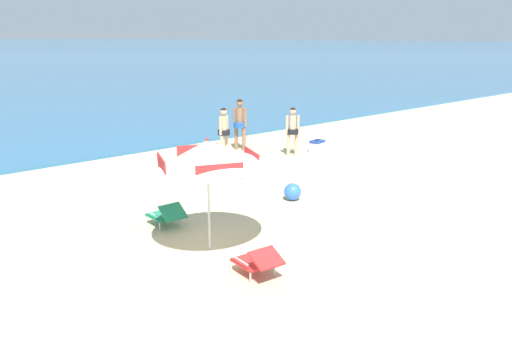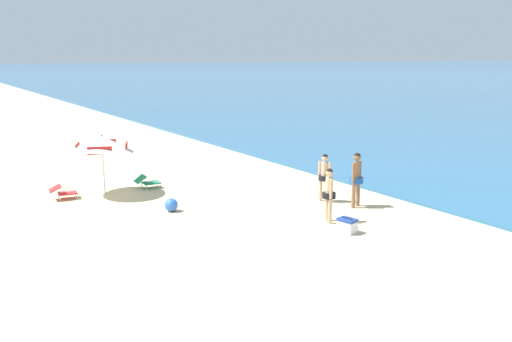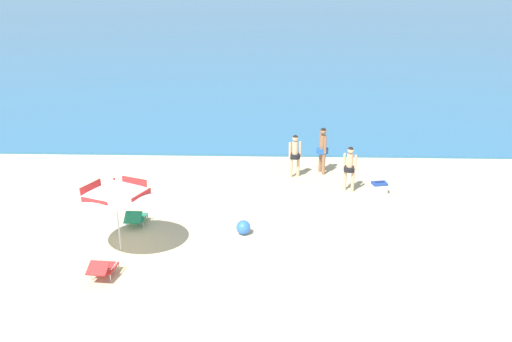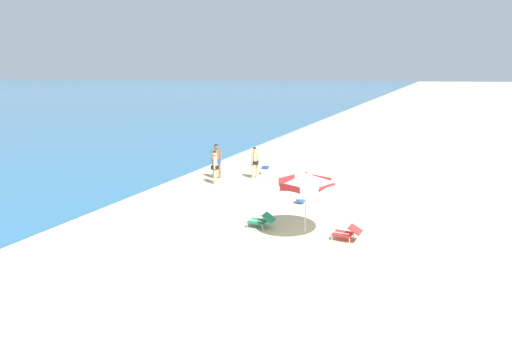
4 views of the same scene
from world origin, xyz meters
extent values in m
plane|color=#CCB78C|center=(0.00, 0.00, 0.00)|extent=(800.00, 800.00, 0.00)
cylinder|color=silver|center=(-4.63, 1.42, 1.03)|extent=(0.04, 0.04, 2.06)
cone|color=white|center=(-4.63, 1.42, 1.81)|extent=(3.01, 3.03, 0.73)
cube|color=red|center=(-4.31, 2.17, 1.69)|extent=(0.76, 0.35, 0.28)
cube|color=red|center=(-5.38, 1.73, 1.69)|extent=(0.35, 0.76, 0.28)
cube|color=red|center=(-4.94, 0.66, 1.69)|extent=(0.76, 0.35, 0.28)
cube|color=red|center=(-3.87, 1.10, 1.69)|extent=(0.35, 0.76, 0.28)
sphere|color=red|center=(-4.63, 1.42, 2.09)|extent=(0.06, 0.06, 0.06)
cube|color=#1E7F56|center=(-4.58, 3.13, 0.20)|extent=(0.53, 0.61, 0.04)
cube|color=#1E7F56|center=(-4.59, 2.71, 0.39)|extent=(0.50, 0.38, 0.27)
cylinder|color=silver|center=(-4.82, 3.42, 0.09)|extent=(0.03, 0.03, 0.18)
cylinder|color=silver|center=(-4.33, 3.41, 0.09)|extent=(0.03, 0.03, 0.18)
cylinder|color=silver|center=(-4.83, 2.85, 0.09)|extent=(0.03, 0.03, 0.18)
cylinder|color=silver|center=(-4.34, 2.84, 0.09)|extent=(0.03, 0.03, 0.18)
cylinder|color=silver|center=(-4.86, 3.14, 0.32)|extent=(0.03, 0.54, 0.02)
cylinder|color=silver|center=(-4.30, 3.13, 0.32)|extent=(0.03, 0.54, 0.02)
cube|color=red|center=(-4.67, 0.15, 0.20)|extent=(0.58, 0.65, 0.04)
cube|color=red|center=(-4.71, -0.24, 0.41)|extent=(0.53, 0.44, 0.22)
cylinder|color=silver|center=(-4.89, 0.45, 0.09)|extent=(0.03, 0.03, 0.18)
cylinder|color=silver|center=(-4.40, 0.41, 0.09)|extent=(0.03, 0.03, 0.18)
cylinder|color=silver|center=(-4.94, -0.11, 0.09)|extent=(0.03, 0.03, 0.18)
cylinder|color=silver|center=(-4.45, -0.16, 0.09)|extent=(0.03, 0.03, 0.18)
cylinder|color=silver|center=(-4.95, 0.17, 0.32)|extent=(0.08, 0.54, 0.02)
cylinder|color=silver|center=(-4.39, 0.12, 0.32)|extent=(0.08, 0.54, 0.02)
cylinder|color=#D8A87F|center=(2.01, 6.04, 0.39)|extent=(0.11, 0.11, 0.79)
cylinder|color=#D8A87F|center=(2.27, 5.93, 0.39)|extent=(0.11, 0.11, 0.79)
cylinder|color=black|center=(2.14, 5.98, 0.81)|extent=(0.39, 0.39, 0.16)
cylinder|color=#D8A87F|center=(2.14, 5.98, 1.06)|extent=(0.22, 0.22, 0.56)
cylinder|color=#D8A87F|center=(1.96, 6.07, 1.05)|extent=(0.09, 0.09, 0.59)
cylinder|color=#D8A87F|center=(2.32, 5.90, 1.05)|extent=(0.09, 0.09, 0.59)
sphere|color=#D8A87F|center=(2.14, 5.98, 1.48)|extent=(0.21, 0.21, 0.21)
sphere|color=black|center=(2.14, 5.98, 1.51)|extent=(0.20, 0.20, 0.20)
cylinder|color=#8C6042|center=(1.31, 7.92, 0.43)|extent=(0.13, 0.13, 0.87)
cylinder|color=#8C6042|center=(1.41, 7.63, 0.43)|extent=(0.13, 0.13, 0.87)
cylinder|color=#1E51A3|center=(1.36, 7.77, 0.89)|extent=(0.43, 0.43, 0.18)
cylinder|color=#8C6042|center=(1.36, 7.77, 1.18)|extent=(0.24, 0.24, 0.62)
cylinder|color=#8C6042|center=(1.28, 7.98, 1.16)|extent=(0.09, 0.09, 0.65)
cylinder|color=#8C6042|center=(1.43, 7.57, 1.16)|extent=(0.09, 0.09, 0.65)
sphere|color=#8C6042|center=(1.36, 7.77, 1.64)|extent=(0.24, 0.24, 0.24)
sphere|color=black|center=(1.36, 7.77, 1.67)|extent=(0.22, 0.22, 0.22)
cylinder|color=#D8A87F|center=(0.17, 7.28, 0.40)|extent=(0.12, 0.12, 0.79)
cylinder|color=#D8A87F|center=(0.44, 7.37, 0.40)|extent=(0.12, 0.12, 0.79)
cylinder|color=black|center=(0.31, 7.32, 0.81)|extent=(0.40, 0.40, 0.17)
cylinder|color=#D8A87F|center=(0.31, 7.32, 1.07)|extent=(0.22, 0.22, 0.56)
cylinder|color=#D8A87F|center=(0.12, 7.26, 1.06)|extent=(0.09, 0.09, 0.60)
cylinder|color=#D8A87F|center=(0.49, 7.39, 1.06)|extent=(0.09, 0.09, 0.60)
sphere|color=#D8A87F|center=(0.31, 7.32, 1.50)|extent=(0.21, 0.21, 0.21)
sphere|color=black|center=(0.31, 7.32, 1.52)|extent=(0.20, 0.20, 0.20)
cube|color=white|center=(3.17, 5.80, 0.16)|extent=(0.53, 0.42, 0.32)
cube|color=navy|center=(3.17, 5.80, 0.36)|extent=(0.55, 0.44, 0.08)
cylinder|color=black|center=(3.17, 5.80, 0.42)|extent=(0.33, 0.09, 0.02)
sphere|color=blue|center=(-1.34, 2.52, 0.21)|extent=(0.42, 0.42, 0.42)
camera|label=1|loc=(-9.88, -5.87, 3.85)|focal=36.21mm
camera|label=2|loc=(13.78, -3.89, 4.76)|focal=37.62mm
camera|label=3|loc=(-0.51, -11.48, 7.04)|focal=37.65mm
camera|label=4|loc=(-17.74, -2.14, 5.15)|focal=30.08mm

